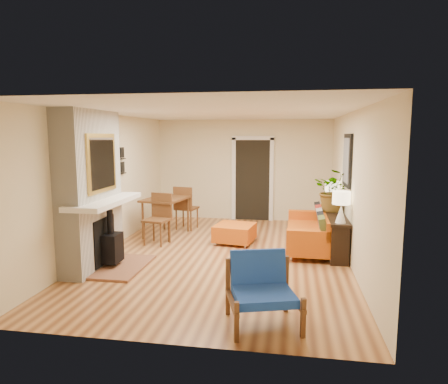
{
  "coord_description": "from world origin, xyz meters",
  "views": [
    {
      "loc": [
        1.2,
        -7.05,
        2.19
      ],
      "look_at": [
        0.0,
        0.2,
        1.15
      ],
      "focal_mm": 32.0,
      "sensor_mm": 36.0,
      "label": 1
    }
  ],
  "objects_px": {
    "console_table": "(335,222)",
    "sofa": "(314,231)",
    "ottoman": "(235,232)",
    "houseplant": "(334,190)",
    "dining_table": "(169,206)",
    "lamp_near": "(341,203)",
    "lamp_far": "(332,191)",
    "blue_chair": "(261,285)"
  },
  "relations": [
    {
      "from": "console_table",
      "to": "sofa",
      "type": "bearing_deg",
      "value": 155.84
    },
    {
      "from": "console_table",
      "to": "ottoman",
      "type": "bearing_deg",
      "value": 170.76
    },
    {
      "from": "sofa",
      "to": "ottoman",
      "type": "bearing_deg",
      "value": 174.62
    },
    {
      "from": "console_table",
      "to": "houseplant",
      "type": "distance_m",
      "value": 0.64
    },
    {
      "from": "ottoman",
      "to": "dining_table",
      "type": "relative_size",
      "value": 0.44
    },
    {
      "from": "dining_table",
      "to": "lamp_near",
      "type": "bearing_deg",
      "value": -22.57
    },
    {
      "from": "dining_table",
      "to": "lamp_far",
      "type": "height_order",
      "value": "lamp_far"
    },
    {
      "from": "lamp_near",
      "to": "blue_chair",
      "type": "bearing_deg",
      "value": -116.42
    },
    {
      "from": "lamp_far",
      "to": "houseplant",
      "type": "bearing_deg",
      "value": -91.23
    },
    {
      "from": "blue_chair",
      "to": "lamp_far",
      "type": "bearing_deg",
      "value": 73.13
    },
    {
      "from": "dining_table",
      "to": "houseplant",
      "type": "xyz_separation_m",
      "value": [
        3.45,
        -0.4,
        0.47
      ]
    },
    {
      "from": "houseplant",
      "to": "ottoman",
      "type": "bearing_deg",
      "value": 179.17
    },
    {
      "from": "sofa",
      "to": "lamp_far",
      "type": "relative_size",
      "value": 3.74
    },
    {
      "from": "lamp_far",
      "to": "houseplant",
      "type": "height_order",
      "value": "houseplant"
    },
    {
      "from": "lamp_far",
      "to": "dining_table",
      "type": "bearing_deg",
      "value": -178.94
    },
    {
      "from": "blue_chair",
      "to": "dining_table",
      "type": "distance_m",
      "value": 4.43
    },
    {
      "from": "sofa",
      "to": "ottoman",
      "type": "relative_size",
      "value": 2.34
    },
    {
      "from": "ottoman",
      "to": "lamp_far",
      "type": "height_order",
      "value": "lamp_far"
    },
    {
      "from": "lamp_far",
      "to": "lamp_near",
      "type": "bearing_deg",
      "value": -90.0
    },
    {
      "from": "houseplant",
      "to": "lamp_far",
      "type": "bearing_deg",
      "value": 88.77
    },
    {
      "from": "ottoman",
      "to": "lamp_near",
      "type": "bearing_deg",
      "value": -28.48
    },
    {
      "from": "ottoman",
      "to": "houseplant",
      "type": "height_order",
      "value": "houseplant"
    },
    {
      "from": "houseplant",
      "to": "sofa",
      "type": "bearing_deg",
      "value": -161.94
    },
    {
      "from": "sofa",
      "to": "blue_chair",
      "type": "bearing_deg",
      "value": -103.58
    },
    {
      "from": "blue_chair",
      "to": "console_table",
      "type": "relative_size",
      "value": 0.53
    },
    {
      "from": "blue_chair",
      "to": "houseplant",
      "type": "bearing_deg",
      "value": 71.11
    },
    {
      "from": "sofa",
      "to": "lamp_near",
      "type": "relative_size",
      "value": 3.74
    },
    {
      "from": "houseplant",
      "to": "console_table",
      "type": "bearing_deg",
      "value": -88.03
    },
    {
      "from": "lamp_near",
      "to": "lamp_far",
      "type": "relative_size",
      "value": 1.0
    },
    {
      "from": "ottoman",
      "to": "blue_chair",
      "type": "bearing_deg",
      "value": -76.98
    },
    {
      "from": "console_table",
      "to": "lamp_far",
      "type": "relative_size",
      "value": 3.43
    },
    {
      "from": "sofa",
      "to": "console_table",
      "type": "distance_m",
      "value": 0.47
    },
    {
      "from": "sofa",
      "to": "console_table",
      "type": "height_order",
      "value": "sofa"
    },
    {
      "from": "sofa",
      "to": "houseplant",
      "type": "distance_m",
      "value": 0.89
    },
    {
      "from": "lamp_near",
      "to": "lamp_far",
      "type": "xyz_separation_m",
      "value": [
        0.0,
        1.5,
        0.0
      ]
    },
    {
      "from": "console_table",
      "to": "lamp_far",
      "type": "xyz_separation_m",
      "value": [
        0.0,
        0.76,
        0.49
      ]
    },
    {
      "from": "dining_table",
      "to": "console_table",
      "type": "height_order",
      "value": "dining_table"
    },
    {
      "from": "console_table",
      "to": "lamp_near",
      "type": "xyz_separation_m",
      "value": [
        0.0,
        -0.74,
        0.49
      ]
    },
    {
      "from": "dining_table",
      "to": "blue_chair",
      "type": "bearing_deg",
      "value": -58.87
    },
    {
      "from": "blue_chair",
      "to": "lamp_near",
      "type": "height_order",
      "value": "lamp_near"
    },
    {
      "from": "dining_table",
      "to": "lamp_far",
      "type": "bearing_deg",
      "value": 1.06
    },
    {
      "from": "blue_chair",
      "to": "lamp_far",
      "type": "relative_size",
      "value": 1.8
    }
  ]
}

